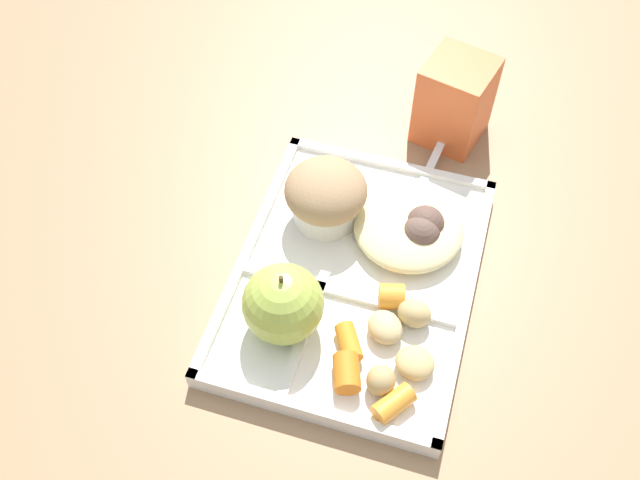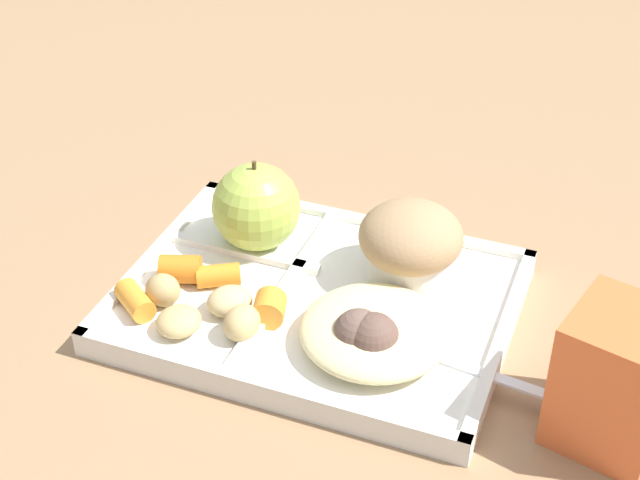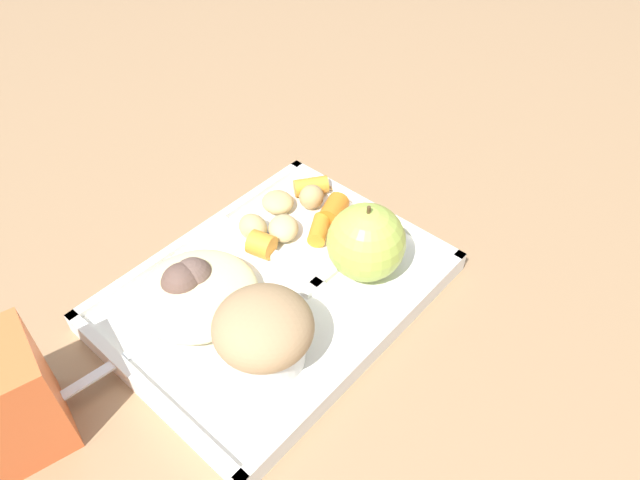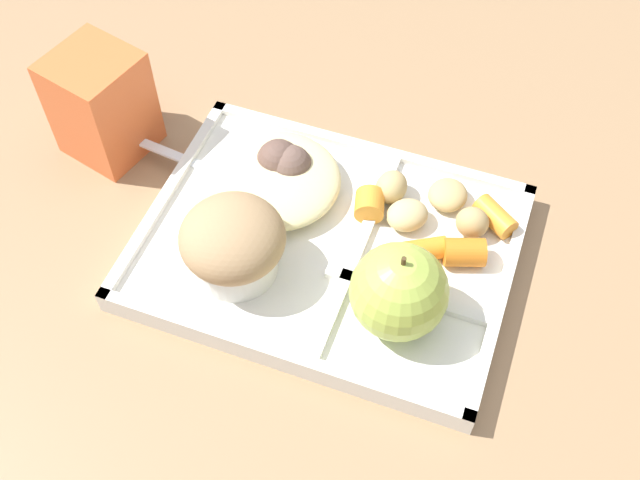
% 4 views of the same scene
% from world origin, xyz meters
% --- Properties ---
extents(ground, '(6.00, 6.00, 0.00)m').
position_xyz_m(ground, '(0.00, 0.00, 0.00)').
color(ground, '#997551').
extents(lunch_tray, '(0.30, 0.23, 0.02)m').
position_xyz_m(lunch_tray, '(-0.00, 0.00, 0.01)').
color(lunch_tray, white).
rests_on(lunch_tray, ground).
extents(green_apple, '(0.07, 0.07, 0.08)m').
position_xyz_m(green_apple, '(-0.07, 0.05, 0.05)').
color(green_apple, '#A8C14C').
rests_on(green_apple, lunch_tray).
extents(bran_muffin, '(0.08, 0.08, 0.07)m').
position_xyz_m(bran_muffin, '(0.06, 0.05, 0.05)').
color(bran_muffin, silver).
rests_on(bran_muffin, lunch_tray).
extents(carrot_slice_small, '(0.03, 0.03, 0.02)m').
position_xyz_m(carrot_slice_small, '(-0.02, -0.04, 0.03)').
color(carrot_slice_small, orange).
rests_on(carrot_slice_small, lunch_tray).
extents(carrot_slice_large, '(0.04, 0.04, 0.02)m').
position_xyz_m(carrot_slice_large, '(-0.12, -0.07, 0.03)').
color(carrot_slice_large, orange).
rests_on(carrot_slice_large, lunch_tray).
extents(carrot_slice_near_corner, '(0.04, 0.03, 0.02)m').
position_xyz_m(carrot_slice_near_corner, '(-0.11, -0.02, 0.03)').
color(carrot_slice_near_corner, orange).
rests_on(carrot_slice_near_corner, lunch_tray).
extents(carrot_slice_diagonal, '(0.04, 0.03, 0.02)m').
position_xyz_m(carrot_slice_diagonal, '(-0.08, -0.01, 0.02)').
color(carrot_slice_diagonal, orange).
rests_on(carrot_slice_diagonal, lunch_tray).
extents(potato_chunk_corner, '(0.03, 0.03, 0.03)m').
position_xyz_m(potato_chunk_corner, '(-0.03, -0.06, 0.03)').
color(potato_chunk_corner, tan).
rests_on(potato_chunk_corner, lunch_tray).
extents(potato_chunk_wedge, '(0.04, 0.04, 0.02)m').
position_xyz_m(potato_chunk_wedge, '(-0.08, -0.08, 0.03)').
color(potato_chunk_wedge, tan).
rests_on(potato_chunk_wedge, lunch_tray).
extents(potato_chunk_golden, '(0.05, 0.05, 0.02)m').
position_xyz_m(potato_chunk_golden, '(-0.06, -0.04, 0.03)').
color(potato_chunk_golden, tan).
rests_on(potato_chunk_golden, lunch_tray).
extents(potato_chunk_small, '(0.03, 0.03, 0.03)m').
position_xyz_m(potato_chunk_small, '(-0.11, -0.05, 0.03)').
color(potato_chunk_small, tan).
rests_on(potato_chunk_small, lunch_tray).
extents(egg_noodle_pile, '(0.11, 0.11, 0.03)m').
position_xyz_m(egg_noodle_pile, '(0.06, -0.04, 0.03)').
color(egg_noodle_pile, beige).
rests_on(egg_noodle_pile, lunch_tray).
extents(meatball_side, '(0.04, 0.04, 0.04)m').
position_xyz_m(meatball_side, '(0.05, -0.05, 0.03)').
color(meatball_side, brown).
rests_on(meatball_side, lunch_tray).
extents(meatball_back, '(0.04, 0.04, 0.04)m').
position_xyz_m(meatball_back, '(0.06, -0.05, 0.04)').
color(meatball_back, brown).
rests_on(meatball_back, lunch_tray).
extents(plastic_fork, '(0.16, 0.04, 0.00)m').
position_xyz_m(plastic_fork, '(0.10, -0.04, 0.02)').
color(plastic_fork, white).
rests_on(plastic_fork, lunch_tray).
extents(milk_carton, '(0.09, 0.09, 0.10)m').
position_xyz_m(milk_carton, '(0.23, -0.05, 0.05)').
color(milk_carton, orange).
rests_on(milk_carton, ground).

